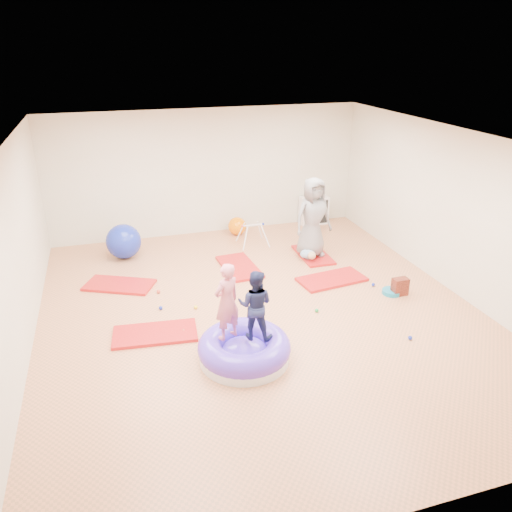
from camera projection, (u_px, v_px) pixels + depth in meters
name	position (u px, v px, depth m)	size (l,w,h in m)	color
room	(262.00, 234.00, 7.63)	(7.01, 8.01, 2.81)	tan
gym_mat_front_left	(155.00, 334.00, 7.56)	(1.26, 0.63, 0.05)	red
gym_mat_mid_left	(119.00, 285.00, 9.07)	(1.22, 0.61, 0.05)	red
gym_mat_center_back	(239.00, 267.00, 9.80)	(1.23, 0.61, 0.05)	red
gym_mat_right	(332.00, 279.00, 9.28)	(1.24, 0.62, 0.05)	red
gym_mat_rear_right	(313.00, 255.00, 10.35)	(1.13, 0.56, 0.05)	red
inflatable_cushion	(244.00, 350.00, 6.94)	(1.30, 1.30, 0.41)	white
child_pink	(227.00, 298.00, 6.69)	(0.41, 0.27, 1.12)	#D86D7E
child_navy	(255.00, 302.00, 6.72)	(0.49, 0.38, 1.01)	#1D234B
adult_caregiver	(313.00, 217.00, 9.97)	(0.79, 0.52, 1.63)	slate
infant	(309.00, 254.00, 10.06)	(0.36, 0.36, 0.21)	#7FA6CC
ball_pit_balls	(260.00, 308.00, 8.28)	(3.87, 3.53, 0.06)	#CC432F
exercise_ball_blue	(124.00, 241.00, 10.14)	(0.71, 0.71, 0.71)	#1628A6
exercise_ball_orange	(237.00, 226.00, 11.41)	(0.41, 0.41, 0.41)	#FF7C00
infant_play_gym	(253.00, 231.00, 10.77)	(0.63, 0.60, 0.48)	white
cube_shelf	(314.00, 210.00, 12.06)	(0.67, 0.33, 0.67)	white
balance_disc	(391.00, 292.00, 8.80)	(0.33, 0.33, 0.07)	teal
backpack	(400.00, 287.00, 8.72)	(0.27, 0.17, 0.31)	#A93A24
yellow_toy	(253.00, 334.00, 7.58)	(0.22, 0.22, 0.03)	yellow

